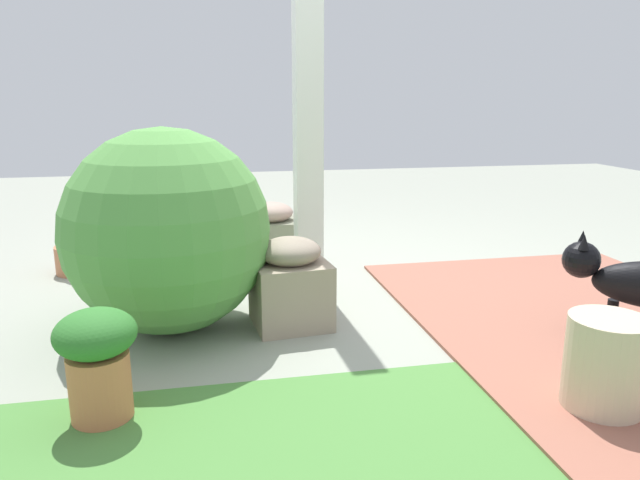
{
  "coord_description": "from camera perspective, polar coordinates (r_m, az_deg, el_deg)",
  "views": [
    {
      "loc": [
        0.87,
        3.19,
        1.14
      ],
      "look_at": [
        0.22,
        -0.06,
        0.32
      ],
      "focal_mm": 32.57,
      "sensor_mm": 36.0,
      "label": 1
    }
  ],
  "objects": [
    {
      "name": "ground_plane",
      "position": [
        3.49,
        3.72,
        -5.21
      ],
      "size": [
        12.0,
        12.0,
        0.0
      ],
      "primitive_type": "plane",
      "color": "#959A8B"
    },
    {
      "name": "brick_path",
      "position": [
        3.35,
        25.34,
        -7.26
      ],
      "size": [
        1.8,
        2.4,
        0.02
      ],
      "primitive_type": "cube",
      "color": "#9F5F4D",
      "rests_on": "ground"
    },
    {
      "name": "porch_pillar",
      "position": [
        3.41,
        -1.21,
        14.16
      ],
      "size": [
        0.16,
        0.16,
        2.32
      ],
      "primitive_type": "cube",
      "color": "white",
      "rests_on": "ground"
    },
    {
      "name": "stone_planter_nearest",
      "position": [
        4.02,
        -4.84,
        0.42
      ],
      "size": [
        0.44,
        0.36,
        0.44
      ],
      "color": "gray",
      "rests_on": "ground"
    },
    {
      "name": "stone_planter_mid",
      "position": [
        2.96,
        -2.93,
        -4.3
      ],
      "size": [
        0.41,
        0.4,
        0.46
      ],
      "color": "tan",
      "rests_on": "ground"
    },
    {
      "name": "round_shrub",
      "position": [
        2.92,
        -14.77,
        0.85
      ],
      "size": [
        1.01,
        1.01,
        1.01
      ],
      "primitive_type": "sphere",
      "color": "#559846",
      "rests_on": "ground"
    },
    {
      "name": "terracotta_pot_broad",
      "position": [
        2.25,
        -21.01,
        -10.74
      ],
      "size": [
        0.29,
        0.29,
        0.42
      ],
      "color": "#CA744A",
      "rests_on": "ground"
    },
    {
      "name": "terracotta_pot_spiky",
      "position": [
        4.14,
        -22.82,
        1.15
      ],
      "size": [
        0.31,
        0.31,
        0.64
      ],
      "color": "#BC744D",
      "rests_on": "ground"
    },
    {
      "name": "ceramic_urn",
      "position": [
        2.41,
        26.21,
        -10.95
      ],
      "size": [
        0.29,
        0.29,
        0.37
      ],
      "primitive_type": "cylinder",
      "color": "beige",
      "rests_on": "ground"
    }
  ]
}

